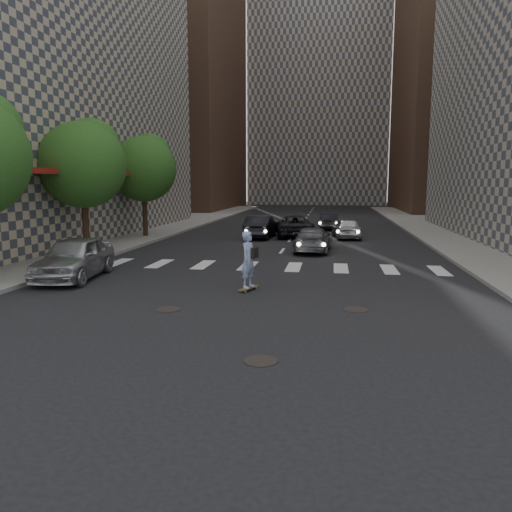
{
  "coord_description": "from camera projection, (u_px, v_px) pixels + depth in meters",
  "views": [
    {
      "loc": [
        2.56,
        -12.13,
        3.62
      ],
      "look_at": [
        0.22,
        3.3,
        1.3
      ],
      "focal_mm": 35.0,
      "sensor_mm": 36.0,
      "label": 1
    }
  ],
  "objects": [
    {
      "name": "silver_sedan",
      "position": [
        74.0,
        258.0,
        18.79
      ],
      "size": [
        2.38,
        4.87,
        1.6
      ],
      "primitive_type": "imported",
      "rotation": [
        0.0,
        0.0,
        0.11
      ],
      "color": "#AFB0B6",
      "rests_on": "ground"
    },
    {
      "name": "manhole_a",
      "position": [
        261.0,
        361.0,
        10.15
      ],
      "size": [
        0.7,
        0.7,
        0.02
      ],
      "primitive_type": "cylinder",
      "color": "black",
      "rests_on": "ground"
    },
    {
      "name": "sidewalk_left",
      "position": [
        82.0,
        234.0,
        34.48
      ],
      "size": [
        13.0,
        80.0,
        0.15
      ],
      "primitive_type": "cube",
      "color": "gray",
      "rests_on": "ground"
    },
    {
      "name": "tower_left",
      "position": [
        165.0,
        58.0,
        66.6
      ],
      "size": [
        18.0,
        24.0,
        40.0
      ],
      "primitive_type": "cube",
      "color": "brown",
      "rests_on": "ground"
    },
    {
      "name": "tower_right",
      "position": [
        479.0,
        63.0,
        60.96
      ],
      "size": [
        18.0,
        24.0,
        36.0
      ],
      "primitive_type": "cube",
      "color": "brown",
      "rests_on": "ground"
    },
    {
      "name": "traffic_car_e",
      "position": [
        328.0,
        221.0,
        38.53
      ],
      "size": [
        1.41,
        3.89,
        1.28
      ],
      "primitive_type": "imported",
      "rotation": [
        0.0,
        0.0,
        3.16
      ],
      "color": "black",
      "rests_on": "ground"
    },
    {
      "name": "tower_center",
      "position": [
        320.0,
        62.0,
        85.54
      ],
      "size": [
        22.0,
        20.0,
        48.0
      ],
      "primitive_type": "cube",
      "color": "#ADA08E",
      "rests_on": "ground"
    },
    {
      "name": "building_left",
      "position": [
        2.0,
        42.0,
        31.77
      ],
      "size": [
        16.4,
        33.0,
        25.0
      ],
      "color": "tan",
      "rests_on": "ground"
    },
    {
      "name": "tree_c",
      "position": [
        145.0,
        166.0,
        32.21
      ],
      "size": [
        4.2,
        4.2,
        6.6
      ],
      "color": "#382619",
      "rests_on": "sidewalk_left"
    },
    {
      "name": "manhole_b",
      "position": [
        168.0,
        310.0,
        14.25
      ],
      "size": [
        0.7,
        0.7,
        0.02
      ],
      "primitive_type": "cylinder",
      "color": "black",
      "rests_on": "ground"
    },
    {
      "name": "ground",
      "position": [
        228.0,
        325.0,
        12.78
      ],
      "size": [
        160.0,
        160.0,
        0.0
      ],
      "primitive_type": "plane",
      "color": "black",
      "rests_on": "ground"
    },
    {
      "name": "manhole_c",
      "position": [
        356.0,
        310.0,
        14.24
      ],
      "size": [
        0.7,
        0.7,
        0.02
      ],
      "primitive_type": "cylinder",
      "color": "black",
      "rests_on": "ground"
    },
    {
      "name": "tree_b",
      "position": [
        85.0,
        161.0,
        24.39
      ],
      "size": [
        4.2,
        4.2,
        6.6
      ],
      "color": "#382619",
      "rests_on": "sidewalk_left"
    },
    {
      "name": "traffic_car_c",
      "position": [
        295.0,
        226.0,
        33.27
      ],
      "size": [
        2.97,
        5.37,
        1.42
      ],
      "primitive_type": "imported",
      "rotation": [
        0.0,
        0.0,
        3.26
      ],
      "color": "black",
      "rests_on": "ground"
    },
    {
      "name": "traffic_car_a",
      "position": [
        261.0,
        227.0,
        32.53
      ],
      "size": [
        1.69,
        4.46,
        1.45
      ],
      "primitive_type": "imported",
      "rotation": [
        0.0,
        0.0,
        3.11
      ],
      "color": "black",
      "rests_on": "ground"
    },
    {
      "name": "skateboarder",
      "position": [
        249.0,
        260.0,
        16.64
      ],
      "size": [
        0.67,
        1.03,
        2.01
      ],
      "rotation": [
        0.0,
        0.0,
        -0.36
      ],
      "color": "brown",
      "rests_on": "ground"
    },
    {
      "name": "traffic_car_b",
      "position": [
        313.0,
        239.0,
        26.14
      ],
      "size": [
        2.06,
        4.51,
        1.28
      ],
      "primitive_type": "imported",
      "rotation": [
        0.0,
        0.0,
        3.08
      ],
      "color": "#55575D",
      "rests_on": "ground"
    },
    {
      "name": "traffic_car_d",
      "position": [
        347.0,
        228.0,
        32.28
      ],
      "size": [
        2.0,
        4.12,
        1.36
      ],
      "primitive_type": "imported",
      "rotation": [
        0.0,
        0.0,
        3.24
      ],
      "color": "#A5A7AC",
      "rests_on": "ground"
    }
  ]
}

